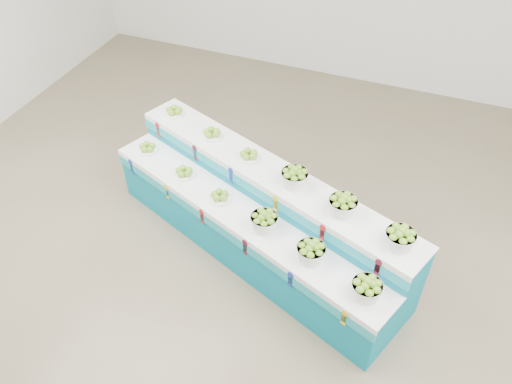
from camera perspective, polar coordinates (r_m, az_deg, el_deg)
ground at (r=5.61m, az=1.06°, el=-12.74°), size 10.00×10.00×0.00m
display_stand at (r=5.78m, az=0.00°, el=-2.63°), size 3.85×2.27×1.02m
plate_lower_left at (r=6.43m, az=-11.88°, el=4.84°), size 0.33×0.33×0.10m
plate_lower_mid at (r=5.99m, az=-7.94°, el=2.23°), size 0.33×0.33×0.10m
plate_lower_right at (r=5.65m, az=-4.01°, el=-0.39°), size 0.33×0.33×0.10m
basket_lower_left at (r=5.28m, az=0.89°, el=-3.22°), size 0.37×0.37×0.22m
basket_lower_mid at (r=5.03m, az=6.08°, el=-6.59°), size 0.37×0.37×0.22m
basket_lower_right at (r=4.83m, az=12.09°, el=-10.37°), size 0.37×0.37×0.22m
plate_upper_left at (r=6.47m, az=-9.03°, el=8.83°), size 0.33×0.33×0.10m
plate_upper_mid at (r=6.04m, az=-4.89°, el=6.50°), size 0.33×0.33×0.10m
plate_upper_right at (r=5.70m, az=-0.80°, el=4.15°), size 0.33×0.33×0.10m
basket_upper_left at (r=5.34m, az=4.28°, el=1.66°), size 0.37×0.37×0.22m
basket_upper_mid at (r=5.09m, az=9.56°, el=-1.42°), size 0.37×0.37×0.22m
basket_upper_right at (r=4.89m, az=15.60°, el=-4.91°), size 0.37×0.37×0.22m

